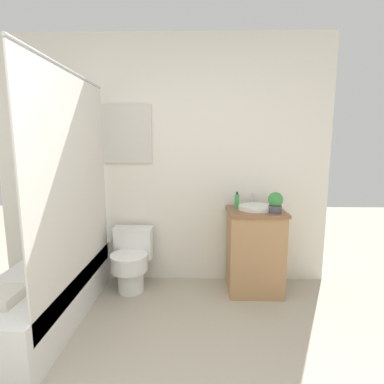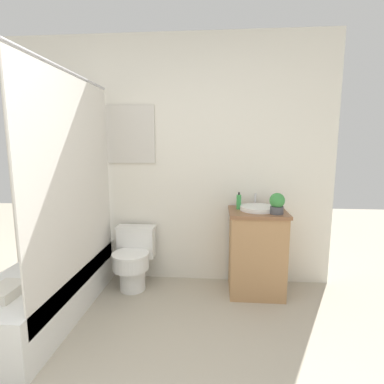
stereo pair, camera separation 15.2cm
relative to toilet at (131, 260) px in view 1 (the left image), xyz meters
The scene contains 7 objects.
wall_back 1.03m from the toilet, 44.66° to the left, with size 3.39×0.07×2.50m.
shower_area 0.79m from the toilet, 137.51° to the right, with size 0.62×1.56×1.98m.
toilet is the anchor object (origin of this frame).
vanity 1.21m from the toilet, ahead, with size 0.54×0.47×0.81m.
sink 1.32m from the toilet, ahead, with size 0.33×0.37×0.13m.
soap_bottle 1.19m from the toilet, ahead, with size 0.05×0.05×0.16m.
potted_plant 1.49m from the toilet, ahead, with size 0.14×0.14×0.19m.
Camera 1 is at (0.38, -0.80, 1.43)m, focal length 28.00 mm.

